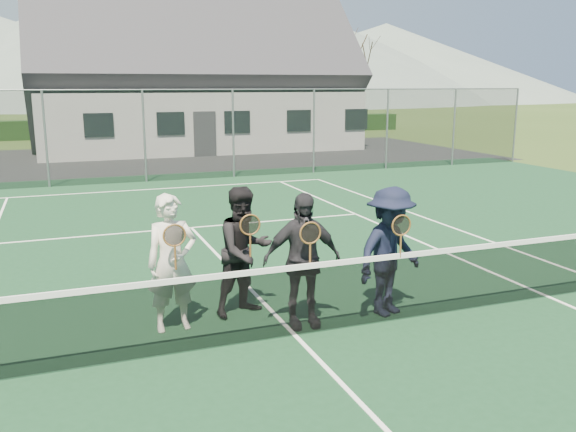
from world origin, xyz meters
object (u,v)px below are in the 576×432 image
at_px(clubhouse, 195,67).
at_px(player_a, 172,263).
at_px(tennis_net, 295,297).
at_px(player_b, 245,251).
at_px(player_c, 302,260).
at_px(player_d, 390,252).

height_order(clubhouse, player_a, clubhouse).
bearing_deg(tennis_net, player_b, 109.54).
xyz_separation_m(clubhouse, player_a, (-5.40, -23.22, -3.07)).
relative_size(player_a, player_c, 1.00).
relative_size(tennis_net, player_a, 6.49).
relative_size(clubhouse, player_d, 8.67).
relative_size(player_c, player_d, 1.00).
distance_m(player_c, player_d, 1.29).
bearing_deg(tennis_net, player_a, 150.94).
distance_m(tennis_net, player_a, 1.65).
bearing_deg(player_c, player_a, 163.41).
height_order(tennis_net, player_d, player_d).
distance_m(clubhouse, player_a, 24.04).
bearing_deg(player_d, player_b, 158.39).
height_order(clubhouse, player_b, clubhouse).
height_order(player_a, player_d, same).
height_order(player_a, player_b, same).
xyz_separation_m(tennis_net, clubhouse, (4.00, 24.00, 3.45)).
relative_size(tennis_net, player_c, 6.49).
distance_m(tennis_net, player_d, 1.57).
xyz_separation_m(clubhouse, player_b, (-4.36, -23.00, -3.07)).
bearing_deg(player_d, player_a, 169.99).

